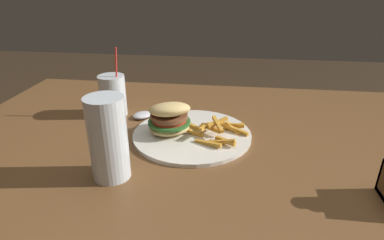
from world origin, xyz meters
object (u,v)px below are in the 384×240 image
(spoon, at_px, (144,115))
(meal_plate_near, at_px, (183,127))
(juice_glass, at_px, (113,97))
(beer_glass, at_px, (108,140))

(spoon, bearing_deg, meal_plate_near, 85.82)
(meal_plate_near, relative_size, juice_glass, 1.52)
(beer_glass, distance_m, juice_glass, 0.34)
(juice_glass, bearing_deg, beer_glass, 108.97)
(beer_glass, xyz_separation_m, juice_glass, (0.11, -0.32, -0.03))
(meal_plate_near, bearing_deg, juice_glass, -27.29)
(juice_glass, bearing_deg, spoon, 174.86)
(meal_plate_near, bearing_deg, beer_glass, 58.46)
(spoon, bearing_deg, beer_glass, 37.58)
(meal_plate_near, height_order, juice_glass, juice_glass)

